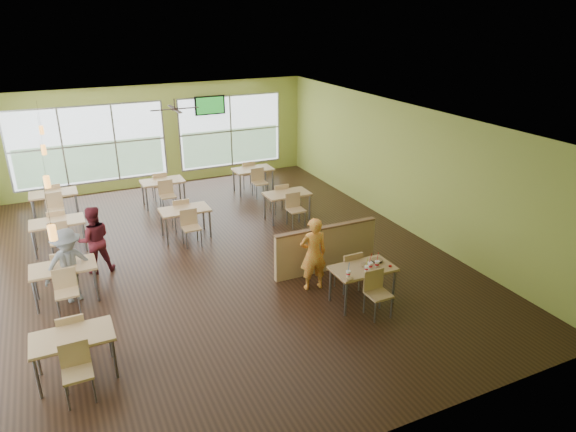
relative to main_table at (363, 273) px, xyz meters
The scene contains 20 objects.
room 3.73m from the main_table, 123.69° to the left, with size 12.00×12.04×3.20m.
window_bays 7.70m from the main_table, 127.41° to the left, with size 9.24×10.24×2.38m.
main_table is the anchor object (origin of this frame).
half_wall_divider 1.45m from the main_table, 90.00° to the left, with size 2.40×0.14×1.04m.
dining_tables 5.61m from the main_table, 122.91° to the left, with size 6.92×8.72×0.87m.
pendant_lights 6.62m from the main_table, 144.75° to the left, with size 0.11×7.31×0.86m.
ceiling_fan 6.73m from the main_table, 108.43° to the left, with size 1.25×1.25×0.29m.
tv_backwall 9.08m from the main_table, 91.29° to the left, with size 1.00×0.07×0.60m.
man_plaid 1.08m from the main_table, 125.02° to the left, with size 0.57×0.37×1.55m, color #FD5C1C.
patron_maroon 5.73m from the main_table, 142.12° to the left, with size 0.73×0.57×1.50m, color maroon.
patron_grey 5.65m from the main_table, 154.15° to the left, with size 0.98×0.56×1.51m, color slate.
cup_blue 0.52m from the main_table, 157.19° to the right, with size 0.09×0.09×0.31m.
cup_yellow 0.24m from the main_table, 101.01° to the right, with size 0.08×0.08×0.30m.
cup_red_near 0.23m from the main_table, 50.81° to the right, with size 0.10×0.10×0.36m.
cup_red_far 0.33m from the main_table, 22.46° to the right, with size 0.09×0.09×0.34m.
food_basket 0.41m from the main_table, 12.32° to the left, with size 0.23×0.23×0.05m.
ketchup_cup 0.54m from the main_table, 21.96° to the right, with size 0.06×0.06×0.03m, color #AF130D.
wrapper_left 0.58m from the main_table, 147.85° to the right, with size 0.14×0.13×0.04m, color olive.
wrapper_mid 0.16m from the main_table, 24.45° to the left, with size 0.20×0.18×0.05m, color olive.
wrapper_right 0.34m from the main_table, 38.63° to the right, with size 0.15×0.14×0.04m, color olive.
Camera 1 is at (-3.00, -10.28, 5.33)m, focal length 32.00 mm.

